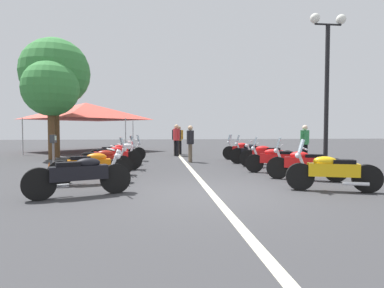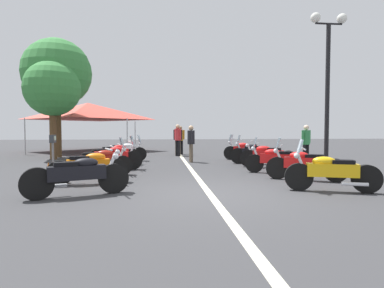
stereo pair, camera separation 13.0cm
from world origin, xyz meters
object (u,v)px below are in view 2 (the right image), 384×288
at_px(traffic_cone_0, 49,174).
at_px(motorcycle_left_row_3, 112,157).
at_px(motorcycle_right_row_1, 305,164).
at_px(bystander_1, 180,138).
at_px(bystander_4, 191,141).
at_px(motorcycle_left_row_1, 89,167).
at_px(parking_meter, 53,149).
at_px(roadside_tree_1, 57,73).
at_px(roadside_tree_0, 52,89).
at_px(motorcycle_right_row_4, 254,153).
at_px(motorcycle_right_row_2, 277,159).
at_px(event_tent, 88,111).
at_px(motorcycle_left_row_0, 78,175).
at_px(bystander_0, 306,141).
at_px(street_lamp_twin_globe, 328,65).
at_px(motorcycle_left_row_5, 124,151).
at_px(bystander_3, 178,138).
at_px(motorcycle_right_row_5, 246,150).
at_px(motorcycle_right_row_0, 331,172).
at_px(bystander_2, 178,138).
at_px(motorcycle_left_row_4, 115,154).
at_px(motorcycle_right_row_3, 268,155).

bearing_deg(traffic_cone_0, motorcycle_left_row_3, -21.88).
relative_size(motorcycle_right_row_1, bystander_1, 1.23).
bearing_deg(bystander_4, motorcycle_left_row_1, 55.03).
height_order(parking_meter, roadside_tree_1, roadside_tree_1).
distance_m(parking_meter, roadside_tree_0, 7.44).
xyz_separation_m(motorcycle_right_row_4, bystander_1, (5.44, 2.73, 0.48)).
bearing_deg(motorcycle_right_row_2, event_tent, -32.20).
height_order(motorcycle_left_row_3, bystander_4, bystander_4).
xyz_separation_m(motorcycle_left_row_0, motorcycle_left_row_1, (1.55, 0.11, -0.01)).
xyz_separation_m(motorcycle_right_row_4, event_tent, (8.76, 8.64, 2.17)).
bearing_deg(motorcycle_right_row_1, traffic_cone_0, 27.84).
relative_size(bystander_0, roadside_tree_1, 0.27).
distance_m(motorcycle_right_row_1, street_lamp_twin_globe, 3.67).
bearing_deg(traffic_cone_0, motorcycle_right_row_1, -88.78).
relative_size(roadside_tree_0, event_tent, 0.74).
xyz_separation_m(motorcycle_left_row_0, motorcycle_right_row_2, (3.04, -5.56, -0.01)).
relative_size(motorcycle_left_row_5, roadside_tree_1, 0.34).
bearing_deg(event_tent, motorcycle_right_row_2, -143.27).
bearing_deg(bystander_3, motorcycle_right_row_4, -90.15).
bearing_deg(street_lamp_twin_globe, motorcycle_right_row_1, 135.24).
height_order(motorcycle_right_row_2, motorcycle_right_row_5, motorcycle_right_row_5).
xyz_separation_m(motorcycle_left_row_0, roadside_tree_0, (8.78, 3.37, 2.90)).
xyz_separation_m(motorcycle_right_row_1, bystander_1, (9.66, 2.90, 0.49)).
xyz_separation_m(motorcycle_right_row_5, bystander_0, (-1.61, -2.16, 0.48)).
xyz_separation_m(motorcycle_left_row_1, bystander_4, (5.28, -3.20, 0.48)).
bearing_deg(bystander_3, street_lamp_twin_globe, -91.91).
xyz_separation_m(motorcycle_right_row_0, bystander_2, (10.52, 2.94, 0.50)).
bearing_deg(roadside_tree_1, motorcycle_left_row_1, -158.00).
height_order(motorcycle_left_row_1, motorcycle_right_row_1, motorcycle_right_row_1).
distance_m(motorcycle_left_row_3, motorcycle_right_row_1, 6.34).
bearing_deg(motorcycle_left_row_5, bystander_0, -24.14).
xyz_separation_m(motorcycle_right_row_4, bystander_2, (4.69, 2.92, 0.49)).
bearing_deg(bystander_4, traffic_cone_0, 48.59).
bearing_deg(motorcycle_left_row_0, motorcycle_left_row_4, 68.59).
height_order(motorcycle_left_row_1, roadside_tree_0, roadside_tree_0).
xyz_separation_m(motorcycle_left_row_4, bystander_2, (4.67, -2.74, 0.50)).
height_order(motorcycle_left_row_0, parking_meter, parking_meter).
bearing_deg(parking_meter, motorcycle_right_row_1, 0.72).
bearing_deg(motorcycle_right_row_0, motorcycle_left_row_5, -35.06).
bearing_deg(event_tent, motorcycle_right_row_5, -129.26).
bearing_deg(parking_meter, motorcycle_right_row_3, 24.35).
height_order(motorcycle_right_row_1, motorcycle_right_row_2, motorcycle_right_row_1).
bearing_deg(roadside_tree_1, motorcycle_right_row_3, -120.50).
relative_size(motorcycle_left_row_3, motorcycle_right_row_0, 1.05).
distance_m(motorcycle_left_row_5, bystander_0, 7.94).
distance_m(motorcycle_right_row_0, motorcycle_right_row_1, 1.62).
height_order(motorcycle_right_row_5, parking_meter, parking_meter).
bearing_deg(bystander_2, bystander_0, -104.74).
bearing_deg(motorcycle_right_row_2, motorcycle_left_row_5, -18.03).
height_order(motorcycle_right_row_3, parking_meter, parking_meter).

